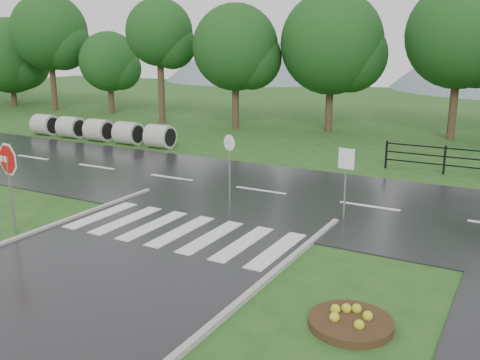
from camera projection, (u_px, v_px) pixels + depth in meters
The scene contains 10 objects.
ground at pixel (40, 306), 10.95m from camera, with size 120.00×120.00×0.00m, color #224D19.
main_road at pixel (261, 192), 19.42m from camera, with size 90.00×8.00×0.04m, color black.
crosswalk at pixel (181, 231), 15.17m from camera, with size 6.50×2.80×0.02m.
hills at pixel (479, 211), 68.21m from camera, with size 102.00×48.00×48.00m.
treeline at pixel (386, 137), 30.81m from camera, with size 83.20×5.20×10.00m.
culvert_pipes at pixel (99, 130), 29.41m from camera, with size 9.70×1.20×1.20m.
stop_sign at pixel (8, 168), 14.63m from camera, with size 1.22×0.24×2.78m.
flower_bed at pixel (351, 321), 10.12m from camera, with size 1.61×1.61×0.32m.
reg_sign_small at pixel (346, 171), 15.73m from camera, with size 0.50×0.08×2.26m.
reg_sign_round at pixel (230, 160), 17.81m from camera, with size 0.51×0.20×2.31m.
Camera 1 is at (8.42, -6.72, 5.22)m, focal length 40.00 mm.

